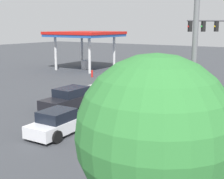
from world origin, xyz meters
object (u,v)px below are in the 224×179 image
at_px(car_2, 69,99).
at_px(pedestrian, 175,140).
at_px(traffic_signal_mast, 224,38).
at_px(tree_corner_a, 155,134).
at_px(car_1, 59,123).
at_px(fire_hydrant, 92,74).
at_px(street_light_pole_b, 194,65).

height_order(car_2, pedestrian, pedestrian).
relative_size(traffic_signal_mast, tree_corner_a, 1.24).
bearing_deg(car_1, fire_hydrant, 29.54).
bearing_deg(pedestrian, car_1, 45.07).
bearing_deg(pedestrian, fire_hydrant, -1.93).
bearing_deg(traffic_signal_mast, car_2, 5.65).
bearing_deg(fire_hydrant, traffic_signal_mast, 171.71).
bearing_deg(fire_hydrant, street_light_pole_b, 132.85).
xyz_separation_m(car_1, fire_hydrant, (10.49, -17.24, -0.24)).
bearing_deg(tree_corner_a, car_2, -41.34).
bearing_deg(car_2, pedestrian, 68.09).
bearing_deg(street_light_pole_b, fire_hydrant, -47.15).
distance_m(pedestrian, street_light_pole_b, 5.94).
distance_m(car_1, street_light_pole_b, 10.43).
bearing_deg(car_2, fire_hydrant, -149.17).
distance_m(car_2, fire_hydrant, 14.56).
distance_m(street_light_pole_b, tree_corner_a, 2.77).
distance_m(traffic_signal_mast, car_1, 16.44).
height_order(traffic_signal_mast, street_light_pole_b, street_light_pole_b).
height_order(traffic_signal_mast, car_2, traffic_signal_mast).
bearing_deg(car_2, street_light_pole_b, 56.97).
bearing_deg(fire_hydrant, pedestrian, 135.68).
relative_size(car_1, street_light_pole_b, 0.51).
bearing_deg(pedestrian, traffic_signal_mast, -41.30).
bearing_deg(pedestrian, car_2, 19.42).
relative_size(traffic_signal_mast, pedestrian, 4.08).
xyz_separation_m(pedestrian, tree_corner_a, (-1.87, 6.25, 2.55)).
xyz_separation_m(car_1, tree_corner_a, (-8.71, 5.93, 2.80)).
height_order(traffic_signal_mast, tree_corner_a, traffic_signal_mast).
distance_m(traffic_signal_mast, car_2, 14.08).
relative_size(car_2, fire_hydrant, 5.12).
relative_size(car_2, street_light_pole_b, 0.53).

